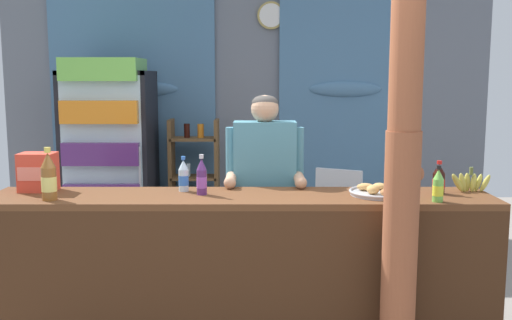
% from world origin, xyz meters
% --- Properties ---
extents(ground_plane, '(7.48, 7.48, 0.00)m').
position_xyz_m(ground_plane, '(0.00, 1.15, 0.00)').
color(ground_plane, gray).
extents(back_wall_curtained, '(4.89, 0.22, 2.85)m').
position_xyz_m(back_wall_curtained, '(-0.03, 2.92, 1.46)').
color(back_wall_curtained, slate).
rests_on(back_wall_curtained, ground).
extents(stall_counter, '(3.08, 0.53, 0.94)m').
position_xyz_m(stall_counter, '(0.01, 0.36, 0.58)').
color(stall_counter, brown).
rests_on(stall_counter, ground).
extents(timber_post, '(0.21, 0.19, 2.75)m').
position_xyz_m(timber_post, '(0.89, 0.05, 1.32)').
color(timber_post, '#995133').
rests_on(timber_post, ground).
extents(drink_fridge, '(0.79, 0.72, 1.82)m').
position_xyz_m(drink_fridge, '(-1.25, 2.29, 1.01)').
color(drink_fridge, black).
rests_on(drink_fridge, ground).
extents(bottle_shelf_rack, '(0.48, 0.28, 1.25)m').
position_xyz_m(bottle_shelf_rack, '(-0.50, 2.55, 0.65)').
color(bottle_shelf_rack, brown).
rests_on(bottle_shelf_rack, ground).
extents(plastic_lawn_chair, '(0.59, 0.59, 0.86)m').
position_xyz_m(plastic_lawn_chair, '(0.88, 2.08, 0.49)').
color(plastic_lawn_chair, silver).
rests_on(plastic_lawn_chair, ground).
extents(shopkeeper, '(0.54, 0.42, 1.54)m').
position_xyz_m(shopkeeper, '(0.16, 0.94, 0.97)').
color(shopkeeper, '#28282D').
rests_on(shopkeeper, ground).
extents(soda_bottle_iced_tea, '(0.09, 0.09, 0.31)m').
position_xyz_m(soda_bottle_iced_tea, '(-1.11, 0.32, 1.07)').
color(soda_bottle_iced_tea, brown).
rests_on(soda_bottle_iced_tea, stall_counter).
extents(soda_bottle_lime_soda, '(0.06, 0.06, 0.21)m').
position_xyz_m(soda_bottle_lime_soda, '(1.15, 0.28, 1.03)').
color(soda_bottle_lime_soda, '#75C64C').
rests_on(soda_bottle_lime_soda, stall_counter).
extents(soda_bottle_cola, '(0.08, 0.08, 0.21)m').
position_xyz_m(soda_bottle_cola, '(1.23, 0.51, 1.03)').
color(soda_bottle_cola, black).
rests_on(soda_bottle_cola, stall_counter).
extents(soda_bottle_water, '(0.06, 0.06, 0.22)m').
position_xyz_m(soda_bottle_water, '(-0.36, 0.59, 1.03)').
color(soda_bottle_water, silver).
rests_on(soda_bottle_water, stall_counter).
extents(soda_bottle_grape_soda, '(0.06, 0.06, 0.25)m').
position_xyz_m(soda_bottle_grape_soda, '(-0.23, 0.48, 1.05)').
color(soda_bottle_grape_soda, '#56286B').
rests_on(soda_bottle_grape_soda, stall_counter).
extents(snack_box_crackers, '(0.22, 0.16, 0.24)m').
position_xyz_m(snack_box_crackers, '(-1.28, 0.60, 1.06)').
color(snack_box_crackers, '#E5422D').
rests_on(snack_box_crackers, stall_counter).
extents(pastry_tray, '(0.38, 0.38, 0.07)m').
position_xyz_m(pastry_tray, '(0.86, 0.47, 0.96)').
color(pastry_tray, '#BCBCC1').
rests_on(pastry_tray, stall_counter).
extents(banana_bunch, '(0.27, 0.06, 0.16)m').
position_xyz_m(banana_bunch, '(1.45, 0.58, 1.00)').
color(banana_bunch, '#CCC14C').
rests_on(banana_bunch, stall_counter).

